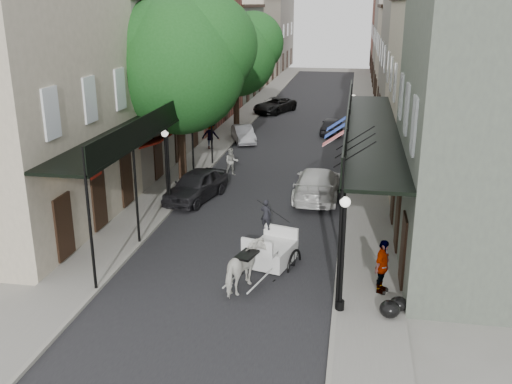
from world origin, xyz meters
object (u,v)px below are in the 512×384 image
at_px(carriage, 276,234).
at_px(car_right_near, 317,183).
at_px(tree_far, 241,52).
at_px(tree_near, 187,60).
at_px(horse, 246,267).
at_px(pedestrian_walking, 231,162).
at_px(car_left_mid, 243,134).
at_px(car_left_near, 196,185).
at_px(car_right_far, 332,126).
at_px(pedestrian_sidewalk_right, 382,267).
at_px(car_left_far, 275,105).
at_px(lamppost_right_far, 352,123).
at_px(lamppost_right_near, 343,253).
at_px(lamppost_left, 167,168).
at_px(pedestrian_sidewalk_left, 210,135).

distance_m(carriage, car_right_near, 7.62).
relative_size(tree_far, carriage, 3.15).
height_order(tree_near, horse, tree_near).
relative_size(pedestrian_walking, car_left_mid, 0.44).
bearing_deg(car_left_near, car_right_far, 83.49).
height_order(carriage, pedestrian_sidewalk_right, carriage).
height_order(horse, car_right_near, horse).
bearing_deg(car_left_near, horse, -51.15).
distance_m(carriage, car_left_far, 30.69).
xyz_separation_m(pedestrian_walking, car_right_far, (5.02, 11.72, -0.15)).
xyz_separation_m(lamppost_right_far, car_right_near, (-1.50, -9.00, -1.29)).
relative_size(tree_near, car_right_near, 1.84).
distance_m(tree_far, lamppost_right_near, 27.74).
bearing_deg(car_left_near, lamppost_left, -103.34).
relative_size(lamppost_right_far, horse, 1.92).
height_order(horse, pedestrian_sidewalk_left, pedestrian_sidewalk_left).
xyz_separation_m(lamppost_right_near, pedestrian_walking, (-6.52, 14.13, -1.27)).
bearing_deg(tree_far, tree_near, -89.81).
xyz_separation_m(carriage, car_left_near, (-4.83, 6.27, -0.32)).
bearing_deg(pedestrian_sidewalk_right, lamppost_left, 77.60).
bearing_deg(car_right_far, lamppost_right_far, 107.20).
distance_m(tree_near, lamppost_left, 6.10).
xyz_separation_m(lamppost_left, car_left_far, (1.32, 25.82, -1.39)).
distance_m(tree_far, car_right_near, 17.41).
distance_m(tree_far, lamppost_right_far, 11.05).
xyz_separation_m(lamppost_right_near, lamppost_left, (-8.20, 8.00, 0.00)).
bearing_deg(pedestrian_sidewalk_right, pedestrian_sidewalk_left, 52.34).
distance_m(car_left_near, car_left_far, 24.11).
xyz_separation_m(lamppost_left, horse, (5.02, -7.00, -1.23)).
bearing_deg(pedestrian_sidewalk_left, car_right_far, -145.24).
bearing_deg(lamppost_right_near, lamppost_right_far, 90.00).
relative_size(lamppost_right_far, pedestrian_sidewalk_right, 2.01).
distance_m(horse, carriage, 2.56).
height_order(pedestrian_sidewalk_left, car_left_near, pedestrian_sidewalk_left).
bearing_deg(pedestrian_sidewalk_right, carriage, 83.83).
relative_size(lamppost_right_near, horse, 1.92).
height_order(lamppost_left, car_right_far, lamppost_left).
height_order(pedestrian_walking, pedestrian_sidewalk_left, pedestrian_sidewalk_left).
relative_size(tree_far, car_right_near, 1.65).
xyz_separation_m(tree_near, lamppost_right_far, (8.30, 7.82, -4.44)).
xyz_separation_m(lamppost_left, pedestrian_walking, (1.68, 6.13, -1.27)).
bearing_deg(lamppost_left, pedestrian_sidewalk_right, -34.91).
bearing_deg(lamppost_left, carriage, -38.59).
xyz_separation_m(pedestrian_walking, car_right_near, (5.02, -3.13, -0.02)).
xyz_separation_m(pedestrian_sidewalk_left, car_right_far, (7.58, 6.39, -0.40)).
bearing_deg(car_left_far, car_left_near, -68.17).
height_order(car_left_near, car_right_near, car_right_near).
relative_size(tree_near, lamppost_right_far, 2.60).
bearing_deg(car_left_near, car_left_mid, 103.70).
distance_m(pedestrian_walking, pedestrian_sidewalk_right, 14.95).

